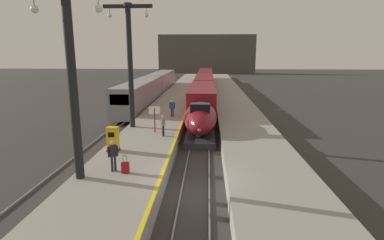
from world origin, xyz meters
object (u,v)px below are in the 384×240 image
object	(u,v)px
passenger_mid_platform	(163,124)
passenger_near_edge	(113,154)
passenger_far_waiting	(172,107)
regional_train_adjacent	(153,87)
highspeed_train_main	(204,87)
rolling_suitcase	(125,168)
station_column_near	(71,69)
departure_info_board	(155,114)
ticket_machine_yellow	(113,140)
station_column_mid	(130,56)

from	to	relation	value
passenger_mid_platform	passenger_near_edge	bearing A→B (deg)	-102.73
passenger_far_waiting	passenger_mid_platform	bearing A→B (deg)	-88.68
regional_train_adjacent	passenger_near_edge	distance (m)	32.88
highspeed_train_main	rolling_suitcase	size ratio (longest dim) A/B	58.68
highspeed_train_main	passenger_mid_platform	distance (m)	27.73
station_column_near	passenger_far_waiting	distance (m)	16.65
passenger_mid_platform	passenger_far_waiting	bearing A→B (deg)	91.32
passenger_near_edge	departure_info_board	distance (m)	8.54
passenger_far_waiting	departure_info_board	distance (m)	6.32
station_column_near	passenger_far_waiting	size ratio (longest dim) A/B	5.45
station_column_near	passenger_near_edge	distance (m)	4.88
passenger_mid_platform	ticket_machine_yellow	size ratio (longest dim) A/B	1.06
regional_train_adjacent	ticket_machine_yellow	world-z (taller)	regional_train_adjacent
station_column_mid	passenger_mid_platform	bearing A→B (deg)	-43.08
station_column_mid	passenger_far_waiting	bearing A→B (deg)	57.08
ticket_machine_yellow	passenger_mid_platform	bearing A→B (deg)	54.07
station_column_mid	departure_info_board	xyz separation A→B (m)	(2.25, -1.73, -4.56)
highspeed_train_main	departure_info_board	size ratio (longest dim) A/B	27.18
passenger_near_edge	rolling_suitcase	bearing A→B (deg)	-20.17
station_column_mid	rolling_suitcase	distance (m)	12.15
station_column_mid	departure_info_board	distance (m)	5.37
station_column_mid	departure_info_board	bearing A→B (deg)	-37.58
regional_train_adjacent	passenger_near_edge	bearing A→B (deg)	-83.62
ticket_machine_yellow	departure_info_board	world-z (taller)	departure_info_board
rolling_suitcase	departure_info_board	size ratio (longest dim) A/B	0.46
passenger_near_edge	passenger_far_waiting	bearing A→B (deg)	84.27
regional_train_adjacent	station_column_mid	bearing A→B (deg)	-84.41
station_column_mid	passenger_near_edge	xyz separation A→B (m)	(1.45, -10.22, -5.08)
station_column_near	passenger_mid_platform	world-z (taller)	station_column_near
regional_train_adjacent	highspeed_train_main	bearing A→B (deg)	15.35
ticket_machine_yellow	station_column_near	bearing A→B (deg)	-94.44
passenger_near_edge	ticket_machine_yellow	world-z (taller)	passenger_near_edge
regional_train_adjacent	passenger_far_waiting	bearing A→B (deg)	-74.02
rolling_suitcase	ticket_machine_yellow	bearing A→B (deg)	115.71
passenger_near_edge	passenger_far_waiting	xyz separation A→B (m)	(1.48, 14.75, 0.00)
station_column_near	departure_info_board	world-z (taller)	station_column_near
regional_train_adjacent	ticket_machine_yellow	xyz separation A→B (m)	(2.55, -29.17, -0.34)
station_column_near	rolling_suitcase	distance (m)	5.71
highspeed_train_main	departure_info_board	distance (m)	26.68
passenger_near_edge	passenger_mid_platform	distance (m)	7.50
passenger_mid_platform	ticket_machine_yellow	xyz separation A→B (m)	(-2.76, -3.80, -0.25)
station_column_mid	passenger_far_waiting	xyz separation A→B (m)	(2.93, 4.53, -5.08)
station_column_near	station_column_mid	size ratio (longest dim) A/B	0.90
regional_train_adjacent	passenger_near_edge	size ratio (longest dim) A/B	21.66
ticket_machine_yellow	highspeed_train_main	bearing A→B (deg)	79.97
passenger_far_waiting	rolling_suitcase	xyz separation A→B (m)	(-0.77, -15.01, -0.69)
departure_info_board	regional_train_adjacent	bearing A→B (deg)	100.43
highspeed_train_main	station_column_near	xyz separation A→B (m)	(-5.90, -35.91, 4.64)
station_column_near	ticket_machine_yellow	bearing A→B (deg)	85.56
highspeed_train_main	passenger_near_edge	xyz separation A→B (m)	(-4.45, -34.90, 0.09)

